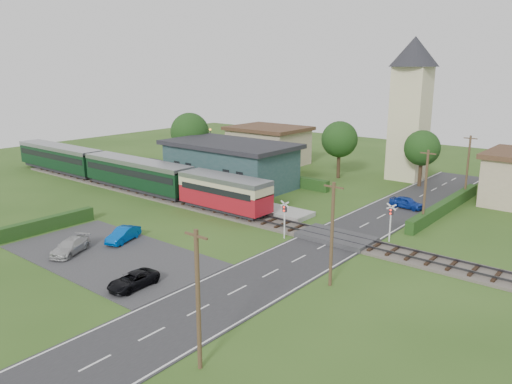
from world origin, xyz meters
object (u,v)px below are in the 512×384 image
Objects in this scene: pedestrian_near at (249,196)px; church_tower at (411,98)px; crossing_signal_near at (285,214)px; car_on_road at (407,202)px; train at (120,170)px; crossing_signal_far at (391,217)px; station_building at (230,164)px; car_park_blue at (123,234)px; house_west at (268,145)px; equipment_hut at (149,170)px; pedestrian_far at (153,176)px; car_park_dark at (133,280)px; car_park_silver at (70,246)px.

church_tower is at bearing -99.03° from pedestrian_near.
crossing_signal_near reaches higher than car_on_road.
train is 2.45× the size of church_tower.
train is 13.18× the size of crossing_signal_far.
station_building is at bearing 105.76° from car_on_road.
train is 12.35× the size of car_park_blue.
pedestrian_near is at bearing 65.56° from car_park_blue.
house_west is at bearing 144.23° from crossing_signal_far.
pedestrian_near is (13.18, -20.21, -1.55)m from house_west.
car_on_road is at bearing 10.41° from station_building.
train is at bearing 125.99° from car_park_blue.
pedestrian_far is (0.76, -0.04, -0.54)m from equipment_hut.
pedestrian_far is at bearing 166.74° from crossing_signal_near.
equipment_hut is 0.93m from pedestrian_far.
church_tower is at bearing 8.53° from house_west.
station_building is at bearing -68.85° from pedestrian_far.
train is (-1.39, -3.20, 0.43)m from equipment_hut.
equipment_hut is 0.78× the size of crossing_signal_near.
car_park_dark is (-6.19, -29.30, -0.06)m from car_on_road.
car_park_dark is (-9.10, -18.89, -1.57)m from crossing_signal_far.
equipment_hut is 0.14× the size of church_tower.
train is 11.23× the size of car_park_silver.
crossing_signal_near and crossing_signal_far have the same top height.
house_west reaches higher than pedestrian_near.
house_west is 24.17m from pedestrian_near.
car_park_dark is (22.50, -19.70, -1.17)m from equipment_hut.
station_building reaches higher than pedestrian_far.
car_park_silver is (-0.88, -4.25, -0.02)m from car_park_blue.
station_building is at bearing 43.77° from train.
crossing_signal_near is (24.40, -5.61, 0.39)m from equipment_hut.
church_tower is 5.03× the size of car_park_blue.
equipment_hut is at bearing 116.54° from car_park_blue.
crossing_signal_far is (8.60, -23.61, -8.08)m from church_tower.
crossing_signal_near is 1.00× the size of crossing_signal_far.
crossing_signal_far reaches higher than car_park_dark.
equipment_hut is at bearing 66.54° from train.
car_park_silver is at bearing -134.48° from crossing_signal_far.
car_park_blue is (6.66, -20.49, -2.04)m from station_building.
church_tower reaches higher than car_on_road.
pedestrian_near is at bearing -106.38° from church_tower.
train reaches higher than pedestrian_near.
equipment_hut is 29.93m from car_park_dark.
train is at bearing -113.46° from equipment_hut.
crossing_signal_near is at bearing -49.89° from house_west.
car_on_road is (25.69, -10.20, -2.16)m from house_west.
train reaches higher than car_park_dark.
church_tower is at bearing 28.67° from car_on_road.
house_west reaches higher than car_park_blue.
station_building is at bearing -70.35° from house_west.
car_on_road is at bearing 75.24° from car_park_dark.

